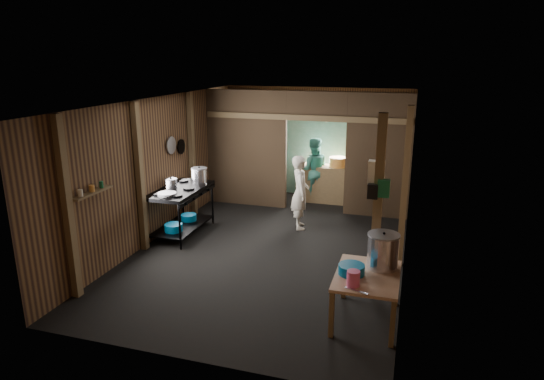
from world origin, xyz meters
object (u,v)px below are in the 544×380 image
(pink_bucket, at_px, (353,278))
(gas_range, at_px, (181,211))
(stove_pot_large, at_px, (199,176))
(yellow_tub, at_px, (338,162))
(prep_table, at_px, (366,297))
(cook, at_px, (300,192))
(stock_pot, at_px, (383,252))

(pink_bucket, bearing_deg, gas_range, 145.40)
(stove_pot_large, xyz_separation_m, pink_bucket, (3.40, -2.96, -0.30))
(yellow_tub, bearing_deg, pink_bucket, -78.78)
(prep_table, distance_m, yellow_tub, 5.19)
(gas_range, xyz_separation_m, cook, (2.08, 1.00, 0.28))
(stove_pot_large, distance_m, stock_pot, 4.38)
(pink_bucket, bearing_deg, yellow_tub, 101.22)
(stock_pot, height_order, pink_bucket, stock_pot)
(gas_range, distance_m, stove_pot_large, 0.79)
(prep_table, bearing_deg, yellow_tub, 103.49)
(gas_range, height_order, cook, cook)
(gas_range, bearing_deg, cook, 25.56)
(stock_pot, relative_size, pink_bucket, 2.54)
(pink_bucket, bearing_deg, stock_pot, 64.51)
(gas_range, height_order, yellow_tub, yellow_tub)
(stove_pot_large, bearing_deg, cook, 14.57)
(gas_range, xyz_separation_m, stock_pot, (3.87, -1.85, 0.42))
(stove_pot_large, relative_size, stock_pot, 0.65)
(prep_table, xyz_separation_m, cook, (-1.63, 3.10, 0.41))
(stove_pot_large, relative_size, pink_bucket, 1.66)
(gas_range, relative_size, stove_pot_large, 4.84)
(prep_table, distance_m, stove_pot_large, 4.45)
(prep_table, bearing_deg, gas_range, 150.44)
(pink_bucket, bearing_deg, prep_table, 69.22)
(stove_pot_large, height_order, stock_pot, stove_pot_large)
(stock_pot, height_order, yellow_tub, stock_pot)
(gas_range, height_order, prep_table, gas_range)
(stock_pot, relative_size, yellow_tub, 1.22)
(yellow_tub, relative_size, cook, 0.27)
(pink_bucket, bearing_deg, stove_pot_large, 138.95)
(gas_range, distance_m, cook, 2.32)
(cook, bearing_deg, pink_bucket, -176.11)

